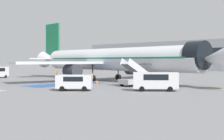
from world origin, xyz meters
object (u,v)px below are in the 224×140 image
(service_van_0, at_px, (74,81))
(baggage_cart, at_px, (77,81))
(boarding_stairs_forward, at_px, (135,79))
(service_van_2, at_px, (155,80))
(fuel_tanker, at_px, (159,68))
(ground_crew_3, at_px, (66,75))
(ground_crew_1, at_px, (57,74))
(ground_crew_2, at_px, (67,76))
(traffic_cone_0, at_px, (97,82))
(airliner, at_px, (110,59))
(ground_crew_0, at_px, (92,77))

(service_van_0, height_order, baggage_cart, service_van_0)
(service_van_0, bearing_deg, boarding_stairs_forward, -47.36)
(service_van_2, height_order, baggage_cart, service_van_2)
(boarding_stairs_forward, height_order, fuel_tanker, boarding_stairs_forward)
(service_van_0, relative_size, ground_crew_3, 2.78)
(ground_crew_1, bearing_deg, ground_crew_3, -140.39)
(ground_crew_2, bearing_deg, boarding_stairs_forward, 179.99)
(fuel_tanker, relative_size, service_van_2, 1.77)
(service_van_0, relative_size, baggage_cart, 1.54)
(boarding_stairs_forward, xyz_separation_m, service_van_2, (6.56, -4.08, 0.36))
(service_van_0, bearing_deg, baggage_cart, 6.61)
(boarding_stairs_forward, relative_size, traffic_cone_0, 9.89)
(service_van_0, bearing_deg, traffic_cone_0, -8.43)
(boarding_stairs_forward, distance_m, ground_crew_3, 17.63)
(ground_crew_1, bearing_deg, airliner, -109.95)
(service_van_2, relative_size, baggage_cart, 1.78)
(ground_crew_2, height_order, ground_crew_3, ground_crew_3)
(baggage_cart, relative_size, traffic_cone_0, 5.51)
(airliner, height_order, ground_crew_2, airliner)
(airliner, xyz_separation_m, ground_crew_0, (2.61, -6.90, -2.91))
(boarding_stairs_forward, bearing_deg, service_van_2, -26.58)
(ground_crew_2, height_order, traffic_cone_0, ground_crew_2)
(airliner, distance_m, fuel_tanker, 26.22)
(fuel_tanker, height_order, baggage_cart, fuel_tanker)
(boarding_stairs_forward, distance_m, baggage_cart, 12.37)
(boarding_stairs_forward, relative_size, service_van_0, 1.17)
(boarding_stairs_forward, height_order, ground_crew_3, boarding_stairs_forward)
(ground_crew_0, bearing_deg, service_van_2, 61.66)
(service_van_2, relative_size, ground_crew_3, 3.22)
(airliner, height_order, ground_crew_3, airliner)
(ground_crew_0, distance_m, ground_crew_3, 10.04)
(ground_crew_1, bearing_deg, boarding_stairs_forward, -126.42)
(fuel_tanker, bearing_deg, service_van_0, 17.34)
(boarding_stairs_forward, relative_size, ground_crew_1, 3.13)
(airliner, distance_m, ground_crew_0, 7.93)
(fuel_tanker, distance_m, ground_crew_1, 27.90)
(ground_crew_2, xyz_separation_m, ground_crew_3, (-2.70, 1.98, 0.04))
(service_van_2, xyz_separation_m, ground_crew_0, (-14.41, 2.74, -0.32))
(airliner, xyz_separation_m, service_van_0, (9.39, -16.19, -2.78))
(ground_crew_2, bearing_deg, ground_crew_1, -30.74)
(airliner, distance_m, baggage_cart, 7.41)
(fuel_tanker, xyz_separation_m, ground_crew_0, (9.34, -32.15, -0.76))
(ground_crew_2, bearing_deg, service_van_2, 168.07)
(fuel_tanker, bearing_deg, ground_crew_2, 0.20)
(traffic_cone_0, bearing_deg, fuel_tanker, 106.64)
(baggage_cart, relative_size, ground_crew_1, 1.74)
(boarding_stairs_forward, distance_m, traffic_cone_0, 7.96)
(airliner, bearing_deg, baggage_cart, -11.67)
(ground_crew_0, height_order, traffic_cone_0, ground_crew_0)
(airliner, bearing_deg, ground_crew_1, -77.10)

